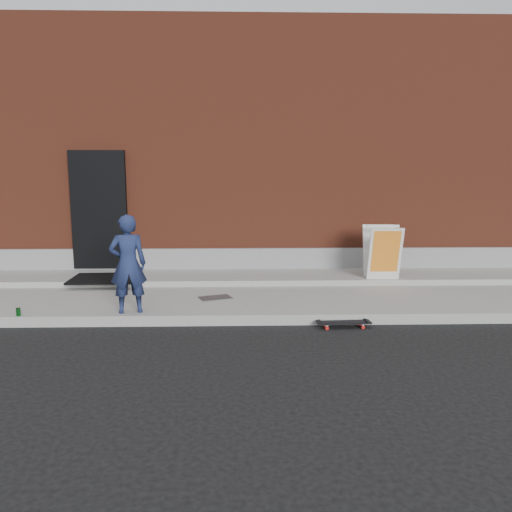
{
  "coord_description": "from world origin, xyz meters",
  "views": [
    {
      "loc": [
        0.14,
        -6.66,
        2.06
      ],
      "look_at": [
        0.34,
        0.8,
        0.85
      ],
      "focal_mm": 35.0,
      "sensor_mm": 36.0,
      "label": 1
    }
  ],
  "objects_px": {
    "child": "(128,264)",
    "skateboard": "(344,323)",
    "pizza_sign": "(382,252)",
    "soda_can": "(18,312)"
  },
  "relations": [
    {
      "from": "pizza_sign",
      "to": "child",
      "type": "bearing_deg",
      "value": -156.37
    },
    {
      "from": "soda_can",
      "to": "skateboard",
      "type": "bearing_deg",
      "value": -2.18
    },
    {
      "from": "pizza_sign",
      "to": "skateboard",
      "type": "bearing_deg",
      "value": -117.52
    },
    {
      "from": "pizza_sign",
      "to": "soda_can",
      "type": "height_order",
      "value": "pizza_sign"
    },
    {
      "from": "child",
      "to": "pizza_sign",
      "type": "bearing_deg",
      "value": -169.44
    },
    {
      "from": "child",
      "to": "soda_can",
      "type": "xyz_separation_m",
      "value": [
        -1.49,
        -0.15,
        -0.63
      ]
    },
    {
      "from": "soda_can",
      "to": "child",
      "type": "bearing_deg",
      "value": 5.76
    },
    {
      "from": "child",
      "to": "skateboard",
      "type": "distance_m",
      "value": 3.09
    },
    {
      "from": "skateboard",
      "to": "child",
      "type": "bearing_deg",
      "value": 173.85
    },
    {
      "from": "soda_can",
      "to": "pizza_sign",
      "type": "bearing_deg",
      "value": 19.15
    }
  ]
}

